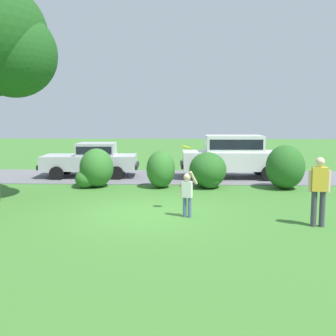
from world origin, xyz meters
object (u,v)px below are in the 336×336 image
Objects in this scene: frisbee at (186,147)px; adult_onlooker at (319,188)px; parked_sedan at (92,158)px; parked_suv at (233,154)px; child_thrower at (187,191)px.

adult_onlooker is (3.28, -1.50, -0.88)m from frisbee.
adult_onlooker is at bearing -47.13° from parked_sedan.
parked_suv is 3.70× the size of child_thrower.
parked_suv is 2.73× the size of adult_onlooker.
adult_onlooker is (7.55, -8.13, 0.13)m from parked_sedan.
parked_sedan is 8.49m from child_thrower.
parked_suv is at bearing 73.75° from child_thrower.
child_thrower is 3.36m from adult_onlooker.
parked_suv reaches higher than parked_sedan.
parked_suv is 8.11m from adult_onlooker.
parked_sedan is at bearing 120.43° from child_thrower.
adult_onlooker is at bearing -14.02° from child_thrower.
adult_onlooker reaches higher than child_thrower.
adult_onlooker is (1.15, -8.03, -0.09)m from parked_suv.
parked_sedan reaches higher than child_thrower.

